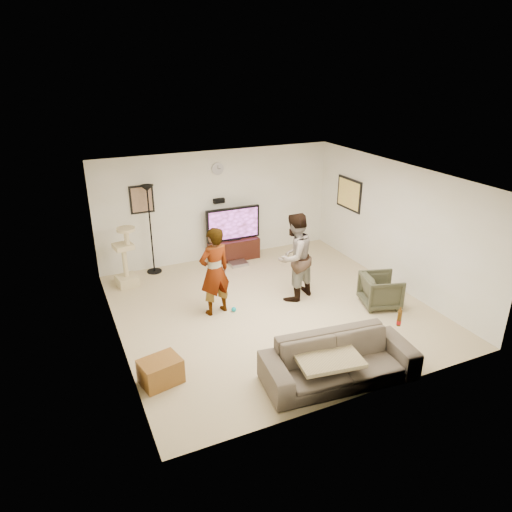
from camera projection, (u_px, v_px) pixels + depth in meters
name	position (u px, v px, depth m)	size (l,w,h in m)	color
floor	(271.00, 309.00, 8.76)	(5.50, 5.50, 0.02)	tan
ceiling	(273.00, 176.00, 7.79)	(5.50, 5.50, 0.02)	white
wall_back	(218.00, 206.00, 10.58)	(5.50, 0.04, 2.50)	beige
wall_front	(367.00, 318.00, 5.96)	(5.50, 0.04, 2.50)	beige
wall_left	(112.00, 273.00, 7.22)	(0.04, 5.50, 2.50)	beige
wall_right	(395.00, 225.00, 9.32)	(0.04, 5.50, 2.50)	beige
wall_clock	(218.00, 169.00, 10.23)	(0.26, 0.26, 0.04)	white
wall_speaker	(219.00, 201.00, 10.48)	(0.25, 0.10, 0.10)	black
picture_back	(142.00, 199.00, 9.78)	(0.42, 0.03, 0.52)	#83654E
picture_right	(349.00, 194.00, 10.56)	(0.03, 0.78, 0.62)	#F8C762
tv_stand	(234.00, 249.00, 10.86)	(1.16, 0.45, 0.48)	black
console_box	(238.00, 264.00, 10.59)	(0.40, 0.30, 0.07)	#ABAAB6
tv	(233.00, 224.00, 10.63)	(1.27, 0.08, 0.75)	black
tv_screen	(234.00, 224.00, 10.59)	(1.17, 0.01, 0.66)	#C34ED4
floor_lamp	(151.00, 230.00, 9.90)	(0.32, 0.32, 1.93)	black
cat_tree	(124.00, 257.00, 9.42)	(0.40, 0.40, 1.26)	#C3B485
person_left	(215.00, 271.00, 8.30)	(0.60, 0.39, 1.65)	gray
person_right	(294.00, 257.00, 8.82)	(0.83, 0.65, 1.72)	#3969A4
sofa	(339.00, 360.00, 6.68)	(2.21, 0.86, 0.65)	#4E453A
throw_blanket	(327.00, 357.00, 6.56)	(0.90, 0.70, 0.06)	tan
beer_bottle	(399.00, 318.00, 6.90)	(0.06, 0.06, 0.25)	#54310B
armchair	(381.00, 291.00, 8.74)	(0.66, 0.68, 0.62)	#343626
side_table	(161.00, 371.00, 6.66)	(0.56, 0.42, 0.38)	brown
toy_ball	(234.00, 309.00, 8.62)	(0.09, 0.09, 0.09)	#0990A3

